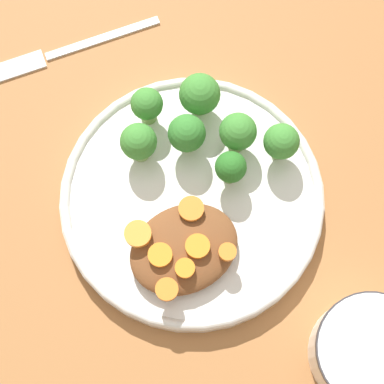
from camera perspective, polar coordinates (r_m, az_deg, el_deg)
ground_plane at (r=0.72m, az=0.00°, el=-0.91°), size 4.00×4.00×0.00m
plate at (r=0.70m, az=0.00°, el=-0.56°), size 0.29×0.29×0.03m
dip_bowl at (r=0.68m, az=15.42°, el=-13.55°), size 0.11×0.11×0.06m
stew_mound at (r=0.67m, az=-0.72°, el=-5.08°), size 0.12×0.09×0.03m
broccoli_floret_0 at (r=0.68m, az=-4.76°, el=4.40°), size 0.04×0.04×0.06m
broccoli_floret_1 at (r=0.69m, az=4.09°, el=5.29°), size 0.04×0.04×0.06m
broccoli_floret_2 at (r=0.67m, az=3.52°, el=2.05°), size 0.03×0.03×0.05m
broccoli_floret_3 at (r=0.68m, az=-0.47°, el=5.19°), size 0.04×0.04×0.06m
broccoli_floret_4 at (r=0.70m, az=-4.16°, el=7.64°), size 0.04×0.04×0.05m
broccoli_floret_5 at (r=0.69m, az=8.01°, el=4.30°), size 0.04×0.04×0.06m
broccoli_floret_6 at (r=0.70m, az=0.69°, el=8.63°), size 0.05×0.05×0.06m
carrot_slice_0 at (r=0.65m, az=3.16°, el=-5.35°), size 0.02×0.02×0.01m
carrot_slice_1 at (r=0.65m, az=-2.85°, el=-5.60°), size 0.02×0.02×0.00m
carrot_slice_2 at (r=0.64m, az=-0.63°, el=-6.78°), size 0.02×0.02×0.00m
carrot_slice_3 at (r=0.66m, az=-0.07°, el=-1.49°), size 0.03×0.03×0.00m
carrot_slice_4 at (r=0.65m, az=-4.83°, el=-3.73°), size 0.03×0.03×0.01m
carrot_slice_5 at (r=0.65m, az=0.50°, el=-4.84°), size 0.03×0.03×0.01m
carrot_slice_6 at (r=0.64m, az=-2.25°, el=-8.64°), size 0.02×0.02×0.01m
fork at (r=0.81m, az=-11.70°, el=12.07°), size 0.21×0.04×0.01m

